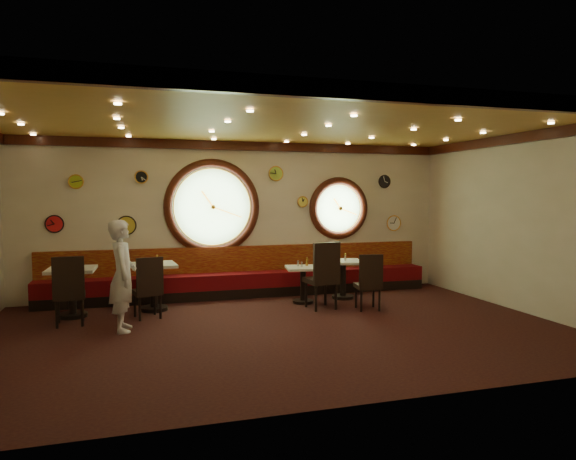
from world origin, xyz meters
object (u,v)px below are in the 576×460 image
Objects in this scene: condiment_d_bottle at (345,257)px; waiter at (123,276)px; condiment_d_salt at (337,258)px; condiment_a_pepper at (70,266)px; condiment_c_salt at (298,263)px; condiment_d_pepper at (345,258)px; condiment_c_bottle at (307,261)px; condiment_a_salt at (63,265)px; chair_a at (69,286)px; condiment_b_pepper at (153,261)px; condiment_c_pepper at (302,264)px; chair_d at (369,278)px; condiment_a_bottle at (80,263)px; table_c at (303,280)px; condiment_b_salt at (147,261)px; table_d at (343,274)px; condiment_b_bottle at (157,259)px; chair_c at (324,271)px; table_a at (72,286)px; table_b at (154,281)px; chair_b at (149,284)px.

condiment_d_bottle is 0.08× the size of waiter.
condiment_a_pepper is at bearing -176.59° from condiment_d_salt.
condiment_d_pepper reaches higher than condiment_c_salt.
condiment_a_salt is at bearing -179.10° from condiment_c_bottle.
chair_a is 1.01m from waiter.
condiment_b_pepper is 1.04× the size of condiment_c_pepper.
condiment_a_pepper is (-5.12, 0.94, 0.31)m from chair_d.
condiment_d_salt is 0.67× the size of condiment_a_bottle.
condiment_d_salt is 0.06× the size of waiter.
condiment_b_salt reaches higher than table_c.
condiment_c_pepper is at bearing -167.81° from table_d.
condiment_b_bottle is (1.57, 0.21, 0.03)m from condiment_a_salt.
chair_c is at bearing -10.08° from condiment_a_bottle.
condiment_a_bottle is 0.09× the size of waiter.
condiment_a_salt is 1.08× the size of condiment_c_pepper.
condiment_c_salt is 3.96m from condiment_a_bottle.
waiter reaches higher than condiment_a_pepper.
condiment_a_salt is 1.58m from condiment_b_bottle.
condiment_c_pepper is (2.77, -0.17, -0.15)m from condiment_b_pepper.
chair_a is 7.11× the size of condiment_d_salt.
condiment_b_salt is (-3.82, 0.07, 0.41)m from table_d.
waiter reaches higher than condiment_d_salt.
table_a is at bearing 88.49° from chair_a.
condiment_d_bottle is at bearing 95.80° from chair_d.
table_c is at bearing -3.51° from table_b.
condiment_b_salt is 2.84m from condiment_c_salt.
table_d is (0.91, 0.18, 0.04)m from table_c.
condiment_d_pepper reaches higher than table_c.
table_d is 4.96m from condiment_a_bottle.
table_c is 0.38m from condiment_c_bottle.
condiment_d_salt is at bearing 10.68° from condiment_c_salt.
condiment_b_pepper is (-2.99, 0.81, 0.20)m from chair_c.
condiment_b_bottle is 0.88× the size of condiment_c_bottle.
chair_b is 2.89m from condiment_c_salt.
condiment_b_salt reaches higher than table_d.
condiment_c_bottle is at bearing 135.19° from chair_d.
condiment_b_bottle reaches higher than table_c.
table_b reaches higher than condiment_c_pepper.
table_c is 5.43× the size of condiment_d_bottle.
condiment_c_bottle is (3.02, 0.58, 0.19)m from chair_b.
condiment_d_pepper is at bearing -70.21° from table_d.
condiment_d_salt is 5.00m from condiment_a_pepper.
condiment_d_pepper is (0.97, 0.15, 0.07)m from condiment_c_pepper.
chair_c is 0.78m from condiment_c_bottle.
table_b is at bearing 8.49° from condiment_a_pepper.
condiment_c_salt is 0.07× the size of waiter.
condiment_c_salt is 0.90m from condiment_d_salt.
table_b is 1.16× the size of table_c.
condiment_a_salt is 0.14m from condiment_a_pepper.
condiment_a_salt reaches higher than condiment_c_pepper.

